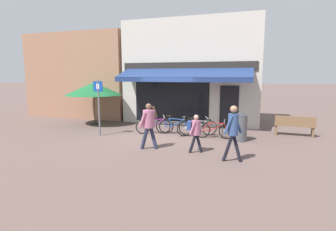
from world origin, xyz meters
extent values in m
plane|color=brown|center=(0.00, 0.00, 0.00)|extent=(160.00, 160.00, 0.00)
cube|color=beige|center=(0.56, 4.19, 2.75)|extent=(7.29, 3.00, 5.50)
cube|color=black|center=(-0.24, 2.67, 1.25)|extent=(4.01, 0.04, 2.20)
cube|color=black|center=(2.74, 2.67, 1.05)|extent=(0.90, 0.04, 2.10)
cube|color=#282623|center=(0.56, 2.67, 3.03)|extent=(6.92, 0.06, 0.44)
cube|color=navy|center=(0.56, 1.97, 2.71)|extent=(6.56, 1.45, 0.50)
cube|color=navy|center=(0.56, 1.25, 2.38)|extent=(6.56, 0.03, 0.20)
cube|color=#9E7056|center=(-6.63, 4.69, 2.57)|extent=(6.70, 4.00, 5.13)
cylinder|color=#47494F|center=(1.10, 0.56, 0.55)|extent=(3.30, 0.04, 0.04)
cylinder|color=#47494F|center=(-0.50, 0.56, 0.28)|extent=(0.04, 0.04, 0.55)
cylinder|color=#47494F|center=(2.70, 0.56, 0.28)|extent=(0.04, 0.04, 0.55)
torus|color=black|center=(0.20, 0.59, 0.33)|extent=(0.65, 0.41, 0.67)
cylinder|color=#9E9EA3|center=(0.20, 0.59, 0.33)|extent=(0.09, 0.09, 0.08)
torus|color=black|center=(-0.72, 0.11, 0.33)|extent=(0.65, 0.41, 0.67)
cylinder|color=#9E9EA3|center=(-0.72, 0.11, 0.33)|extent=(0.09, 0.09, 0.08)
cylinder|color=#892D7A|center=(-0.14, 0.39, 0.48)|extent=(0.54, 0.27, 0.36)
cylinder|color=#892D7A|center=(-0.17, 0.36, 0.65)|extent=(0.58, 0.33, 0.05)
cylinder|color=#892D7A|center=(-0.42, 0.24, 0.49)|extent=(0.10, 0.11, 0.35)
cylinder|color=#892D7A|center=(-0.56, 0.19, 0.33)|extent=(0.34, 0.20, 0.05)
cylinder|color=#892D7A|center=(-0.58, 0.16, 0.50)|extent=(0.30, 0.14, 0.35)
cylinder|color=#892D7A|center=(0.16, 0.55, 0.49)|extent=(0.13, 0.13, 0.32)
cylinder|color=#9E9EA3|center=(-0.46, 0.20, 0.71)|extent=(0.06, 0.06, 0.11)
cube|color=black|center=(-0.47, 0.19, 0.78)|extent=(0.26, 0.20, 0.06)
cylinder|color=#9E9EA3|center=(0.12, 0.50, 0.72)|extent=(0.04, 0.05, 0.14)
cylinder|color=#9E9EA3|center=(0.12, 0.50, 0.78)|extent=(0.26, 0.47, 0.08)
torus|color=black|center=(1.16, 0.49, 0.35)|extent=(0.70, 0.12, 0.70)
cylinder|color=#9E9EA3|center=(1.16, 0.49, 0.35)|extent=(0.07, 0.07, 0.08)
torus|color=black|center=(0.08, 0.50, 0.35)|extent=(0.70, 0.12, 0.70)
cylinder|color=#9E9EA3|center=(0.08, 0.50, 0.35)|extent=(0.07, 0.07, 0.08)
cylinder|color=#1E4793|center=(0.75, 0.51, 0.50)|extent=(0.60, 0.06, 0.37)
cylinder|color=#1E4793|center=(0.71, 0.52, 0.68)|extent=(0.67, 0.05, 0.05)
cylinder|color=#1E4793|center=(0.42, 0.51, 0.51)|extent=(0.12, 0.08, 0.37)
cylinder|color=#1E4793|center=(0.27, 0.50, 0.34)|extent=(0.38, 0.04, 0.05)
cylinder|color=#1E4793|center=(0.23, 0.52, 0.52)|extent=(0.33, 0.06, 0.37)
cylinder|color=#1E4793|center=(1.10, 0.50, 0.51)|extent=(0.16, 0.07, 0.34)
cylinder|color=#9E9EA3|center=(0.37, 0.54, 0.74)|extent=(0.06, 0.04, 0.11)
cube|color=black|center=(0.35, 0.54, 0.81)|extent=(0.24, 0.11, 0.06)
cylinder|color=#9E9EA3|center=(1.04, 0.52, 0.75)|extent=(0.03, 0.04, 0.14)
cylinder|color=#9E9EA3|center=(1.04, 0.53, 0.82)|extent=(0.03, 0.52, 0.07)
torus|color=black|center=(2.13, 0.75, 0.33)|extent=(0.64, 0.40, 0.67)
cylinder|color=#9E9EA3|center=(2.13, 0.75, 0.33)|extent=(0.09, 0.09, 0.08)
torus|color=black|center=(1.14, 0.23, 0.33)|extent=(0.64, 0.40, 0.67)
cylinder|color=#9E9EA3|center=(1.14, 0.23, 0.33)|extent=(0.09, 0.09, 0.08)
cylinder|color=#BCB7B2|center=(1.76, 0.54, 0.48)|extent=(0.58, 0.29, 0.36)
cylinder|color=#BCB7B2|center=(1.73, 0.51, 0.65)|extent=(0.62, 0.35, 0.05)
cylinder|color=#BCB7B2|center=(1.46, 0.38, 0.49)|extent=(0.11, 0.11, 0.35)
cylinder|color=#BCB7B2|center=(1.32, 0.33, 0.32)|extent=(0.36, 0.21, 0.05)
cylinder|color=#BCB7B2|center=(1.29, 0.29, 0.50)|extent=(0.32, 0.16, 0.35)
cylinder|color=#BCB7B2|center=(2.08, 0.71, 0.49)|extent=(0.14, 0.13, 0.32)
cylinder|color=#9E9EA3|center=(1.42, 0.34, 0.71)|extent=(0.06, 0.06, 0.11)
cube|color=black|center=(1.41, 0.33, 0.78)|extent=(0.26, 0.20, 0.06)
cylinder|color=#9E9EA3|center=(2.04, 0.66, 0.71)|extent=(0.04, 0.05, 0.14)
cylinder|color=#9E9EA3|center=(2.04, 0.66, 0.78)|extent=(0.26, 0.47, 0.07)
torus|color=black|center=(2.91, 0.33, 0.33)|extent=(0.66, 0.12, 0.66)
cylinder|color=#9E9EA3|center=(2.91, 0.33, 0.33)|extent=(0.08, 0.07, 0.07)
torus|color=black|center=(1.90, 0.24, 0.33)|extent=(0.66, 0.12, 0.66)
cylinder|color=#9E9EA3|center=(1.90, 0.24, 0.33)|extent=(0.08, 0.07, 0.07)
cylinder|color=#B21E1E|center=(2.52, 0.30, 0.48)|extent=(0.57, 0.09, 0.35)
cylinder|color=#B21E1E|center=(2.49, 0.30, 0.65)|extent=(0.63, 0.09, 0.05)
cylinder|color=#B21E1E|center=(2.21, 0.27, 0.49)|extent=(0.11, 0.04, 0.35)
cylinder|color=#B21E1E|center=(2.08, 0.26, 0.32)|extent=(0.36, 0.07, 0.05)
cylinder|color=#B21E1E|center=(2.04, 0.26, 0.49)|extent=(0.31, 0.07, 0.35)
cylinder|color=#B21E1E|center=(2.85, 0.33, 0.49)|extent=(0.15, 0.04, 0.32)
cylinder|color=#9E9EA3|center=(2.16, 0.27, 0.71)|extent=(0.05, 0.03, 0.11)
cube|color=black|center=(2.15, 0.27, 0.78)|extent=(0.25, 0.12, 0.05)
cylinder|color=#9E9EA3|center=(2.80, 0.33, 0.71)|extent=(0.03, 0.03, 0.14)
cylinder|color=#9E9EA3|center=(2.80, 0.33, 0.78)|extent=(0.07, 0.52, 0.03)
cylinder|color=#282D47|center=(0.56, -1.91, 0.39)|extent=(0.37, 0.19, 0.81)
cylinder|color=#282D47|center=(0.30, -2.09, 0.39)|extent=(0.37, 0.19, 0.81)
cylinder|color=#B26684|center=(0.43, -2.00, 1.08)|extent=(0.48, 0.48, 0.61)
sphere|color=brown|center=(0.43, -2.00, 1.52)|extent=(0.20, 0.20, 0.20)
cylinder|color=#B26684|center=(0.30, -2.22, 1.08)|extent=(0.30, 0.15, 0.55)
cylinder|color=#B26684|center=(0.54, -1.77, 1.22)|extent=(0.26, 0.19, 0.29)
cylinder|color=brown|center=(0.57, -1.79, 1.30)|extent=(0.22, 0.22, 0.42)
cube|color=black|center=(0.53, -1.83, 1.50)|extent=(0.03, 0.07, 0.14)
cylinder|color=black|center=(2.20, -1.85, 0.31)|extent=(0.28, 0.11, 0.64)
cylinder|color=black|center=(2.02, -2.01, 0.31)|extent=(0.28, 0.11, 0.64)
cylinder|color=#B26684|center=(2.11, -1.93, 0.86)|extent=(0.31, 0.31, 0.49)
sphere|color=tan|center=(2.11, -1.93, 1.21)|extent=(0.16, 0.16, 0.16)
cylinder|color=#B26684|center=(2.03, -2.10, 0.86)|extent=(0.24, 0.13, 0.44)
cylinder|color=#B26684|center=(2.19, -1.76, 0.86)|extent=(0.24, 0.13, 0.44)
cube|color=navy|center=(1.89, -1.92, 0.92)|extent=(0.15, 0.26, 0.29)
cylinder|color=black|center=(3.49, -2.44, 0.41)|extent=(0.35, 0.16, 0.84)
cylinder|color=black|center=(3.22, -2.56, 0.41)|extent=(0.35, 0.16, 0.84)
cylinder|color=#334C7F|center=(3.36, -2.50, 1.14)|extent=(0.36, 0.36, 0.65)
sphere|color=#A87A5B|center=(3.36, -2.50, 1.60)|extent=(0.21, 0.21, 0.21)
cylinder|color=#334C7F|center=(3.23, -2.66, 1.14)|extent=(0.28, 0.09, 0.57)
cylinder|color=#334C7F|center=(3.48, -2.34, 1.14)|extent=(0.28, 0.09, 0.57)
cylinder|color=#515459|center=(3.40, 0.21, 0.52)|extent=(0.60, 0.60, 1.03)
cone|color=#33353A|center=(3.40, 0.21, 1.09)|extent=(0.61, 0.61, 0.12)
cylinder|color=slate|center=(-2.40, -0.75, 1.20)|extent=(0.07, 0.07, 2.41)
cube|color=#14429E|center=(-2.40, -0.76, 2.13)|extent=(0.44, 0.02, 0.44)
cube|color=white|center=(-2.40, -0.77, 2.13)|extent=(0.14, 0.01, 0.22)
cylinder|color=#4C3D2D|center=(-4.13, 1.46, 1.09)|extent=(0.05, 0.05, 2.18)
cone|color=#196033|center=(-4.13, 1.46, 1.90)|extent=(2.93, 2.93, 0.66)
cylinder|color=#262628|center=(-4.13, 1.46, 0.03)|extent=(0.44, 0.44, 0.06)
cube|color=brown|center=(5.61, 1.93, 0.45)|extent=(1.61, 0.49, 0.06)
cube|color=brown|center=(5.61, 1.74, 0.67)|extent=(1.60, 0.10, 0.40)
cube|color=brown|center=(4.89, 1.95, 0.23)|extent=(0.09, 0.35, 0.45)
cube|color=brown|center=(6.33, 1.90, 0.23)|extent=(0.09, 0.35, 0.45)
camera|label=1|loc=(3.93, -10.37, 2.58)|focal=28.00mm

